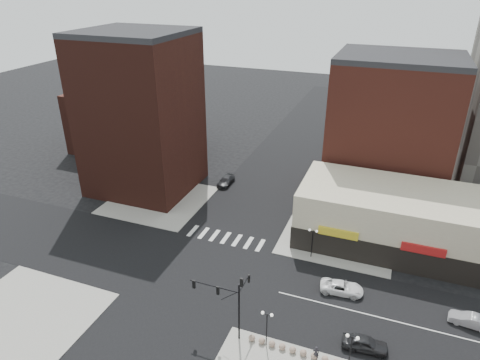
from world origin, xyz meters
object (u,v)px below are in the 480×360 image
(street_lamp_ne, at_px, (313,236))
(silver_sedan, at_px, (470,320))
(white_suv, at_px, (342,287))
(dark_sedan_east, at_px, (365,343))
(traffic_signal, at_px, (231,296))
(pedestrian, at_px, (316,353))
(dark_sedan_north, at_px, (226,181))
(street_lamp_se_b, at_px, (352,344))
(street_lamp_se_a, at_px, (267,320))

(street_lamp_ne, relative_size, silver_sedan, 1.00)
(white_suv, relative_size, dark_sedan_east, 1.11)
(dark_sedan_east, xyz_separation_m, silver_sedan, (9.94, 7.19, -0.07))
(traffic_signal, bearing_deg, pedestrian, -1.36)
(white_suv, relative_size, dark_sedan_north, 1.02)
(silver_sedan, xyz_separation_m, pedestrian, (-14.17, -10.22, 0.26))
(street_lamp_ne, relative_size, white_suv, 0.85)
(silver_sedan, xyz_separation_m, dark_sedan_north, (-36.62, 21.51, 0.02))
(traffic_signal, distance_m, pedestrian, 9.59)
(traffic_signal, relative_size, street_lamp_ne, 1.87)
(street_lamp_se_b, xyz_separation_m, dark_sedan_north, (-25.50, 31.69, -2.59))
(street_lamp_se_b, bearing_deg, pedestrian, -179.29)
(dark_sedan_north, bearing_deg, traffic_signal, -66.91)
(street_lamp_ne, height_order, dark_sedan_north, street_lamp_ne)
(street_lamp_ne, height_order, silver_sedan, street_lamp_ne)
(street_lamp_se_b, relative_size, dark_sedan_east, 0.94)
(traffic_signal, height_order, street_lamp_se_b, traffic_signal)
(dark_sedan_north, distance_m, pedestrian, 38.86)
(pedestrian, bearing_deg, traffic_signal, -16.19)
(traffic_signal, relative_size, silver_sedan, 1.87)
(white_suv, distance_m, dark_sedan_north, 31.38)
(silver_sedan, bearing_deg, white_suv, -84.53)
(dark_sedan_east, xyz_separation_m, dark_sedan_north, (-26.67, 28.69, -0.06))
(street_lamp_se_a, height_order, street_lamp_ne, same)
(white_suv, bearing_deg, pedestrian, 169.73)
(traffic_signal, bearing_deg, silver_sedan, 23.64)
(white_suv, xyz_separation_m, dark_sedan_north, (-23.25, 21.08, 0.02))
(white_suv, bearing_deg, traffic_signal, 131.73)
(street_lamp_se_a, xyz_separation_m, dark_sedan_north, (-17.50, 31.69, -2.59))
(street_lamp_se_a, distance_m, silver_sedan, 21.82)
(silver_sedan, distance_m, pedestrian, 17.48)
(street_lamp_se_b, distance_m, silver_sedan, 15.30)
(street_lamp_se_a, bearing_deg, silver_sedan, 28.05)
(street_lamp_se_b, relative_size, street_lamp_ne, 1.00)
(traffic_signal, relative_size, white_suv, 1.58)
(street_lamp_se_a, distance_m, pedestrian, 5.47)
(dark_sedan_east, height_order, pedestrian, pedestrian)
(pedestrian, bearing_deg, street_lamp_se_b, 165.88)
(street_lamp_se_a, distance_m, white_suv, 12.35)
(street_lamp_se_a, relative_size, street_lamp_se_b, 1.00)
(dark_sedan_east, distance_m, pedestrian, 5.21)
(street_lamp_se_b, distance_m, white_suv, 11.16)
(traffic_signal, relative_size, dark_sedan_north, 1.61)
(silver_sedan, bearing_deg, street_lamp_se_b, -40.20)
(street_lamp_se_a, height_order, dark_sedan_north, street_lamp_se_a)
(street_lamp_ne, xyz_separation_m, pedestrian, (3.94, -16.04, -2.35))
(white_suv, xyz_separation_m, silver_sedan, (13.37, -0.43, 0.00))
(street_lamp_se_b, distance_m, pedestrian, 3.85)
(traffic_signal, bearing_deg, street_lamp_se_a, -2.57)
(street_lamp_ne, distance_m, dark_sedan_east, 15.57)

